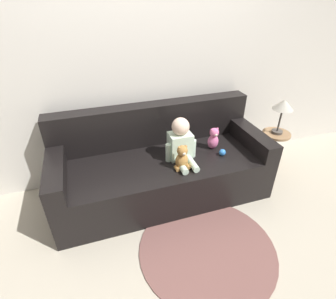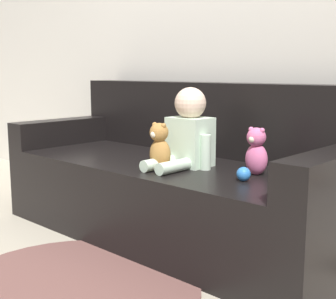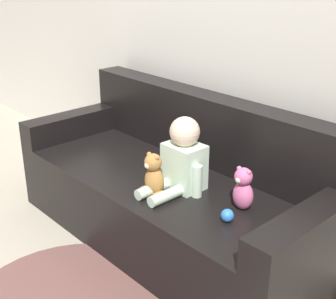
# 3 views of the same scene
# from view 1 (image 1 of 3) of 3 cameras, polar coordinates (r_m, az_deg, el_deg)

# --- Properties ---
(ground_plane) EXTENTS (12.00, 12.00, 0.00)m
(ground_plane) POSITION_cam_1_polar(r_m,az_deg,el_deg) (2.83, -1.20, -9.32)
(ground_plane) COLOR #B7AD99
(wall_back) EXTENTS (8.00, 0.05, 2.60)m
(wall_back) POSITION_cam_1_polar(r_m,az_deg,el_deg) (2.69, -5.00, 19.66)
(wall_back) COLOR silver
(wall_back) RESTS_ON ground_plane
(couch) EXTENTS (2.08, 0.86, 0.87)m
(couch) POSITION_cam_1_polar(r_m,az_deg,el_deg) (2.68, -1.63, -3.64)
(couch) COLOR black
(couch) RESTS_ON ground_plane
(person_baby) EXTENTS (0.31, 0.38, 0.42)m
(person_baby) POSITION_cam_1_polar(r_m,az_deg,el_deg) (2.47, 2.82, 1.51)
(person_baby) COLOR silver
(person_baby) RESTS_ON couch
(teddy_bear_brown) EXTENTS (0.14, 0.11, 0.24)m
(teddy_bear_brown) POSITION_cam_1_polar(r_m,az_deg,el_deg) (2.36, 3.06, -1.84)
(teddy_bear_brown) COLOR #AD7A3D
(teddy_bear_brown) RESTS_ON couch
(plush_toy_side) EXTENTS (0.11, 0.11, 0.23)m
(plush_toy_side) POSITION_cam_1_polar(r_m,az_deg,el_deg) (2.70, 9.86, 2.39)
(plush_toy_side) COLOR #DB6699
(plush_toy_side) RESTS_ON couch
(toy_ball) EXTENTS (0.07, 0.07, 0.07)m
(toy_ball) POSITION_cam_1_polar(r_m,az_deg,el_deg) (2.64, 11.76, -0.61)
(toy_ball) COLOR #337FDB
(toy_ball) RESTS_ON couch
(floor_rug) EXTENTS (1.13, 1.13, 0.01)m
(floor_rug) POSITION_cam_1_polar(r_m,az_deg,el_deg) (2.36, 8.50, -20.49)
(floor_rug) COLOR brown
(floor_rug) RESTS_ON ground_plane
(side_table) EXTENTS (0.31, 0.31, 0.87)m
(side_table) POSITION_cam_1_polar(r_m,az_deg,el_deg) (3.11, 23.26, 6.30)
(side_table) COLOR #93704C
(side_table) RESTS_ON ground_plane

